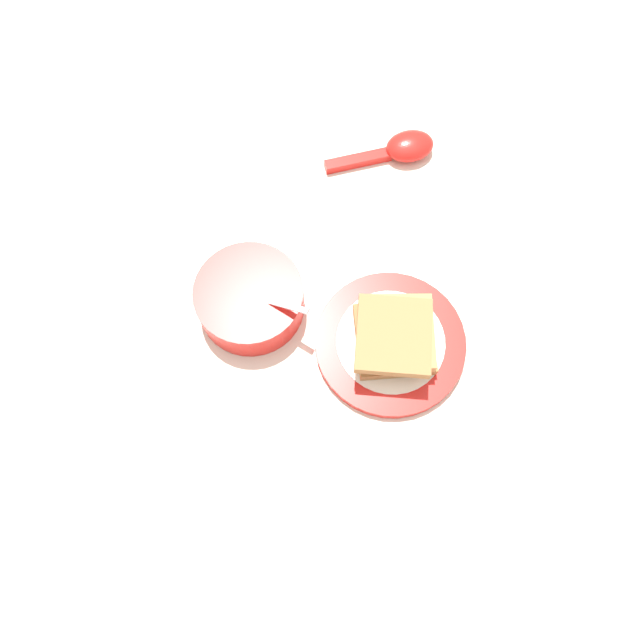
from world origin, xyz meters
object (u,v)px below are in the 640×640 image
at_px(egg_bowl, 250,299).
at_px(toast_plate, 390,343).
at_px(soup_spoon, 401,148).
at_px(toast_sandwich, 395,336).

bearing_deg(egg_bowl, toast_plate, 126.01).
relative_size(toast_plate, soup_spoon, 1.21).
height_order(toast_plate, soup_spoon, soup_spoon).
relative_size(toast_sandwich, soup_spoon, 0.89).
distance_m(egg_bowl, toast_plate, 0.18).
height_order(egg_bowl, toast_sandwich, egg_bowl).
bearing_deg(toast_sandwich, toast_plate, -63.94).
relative_size(egg_bowl, toast_sandwich, 1.04).
distance_m(egg_bowl, toast_sandwich, 0.18).
bearing_deg(toast_plate, soup_spoon, -132.73).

